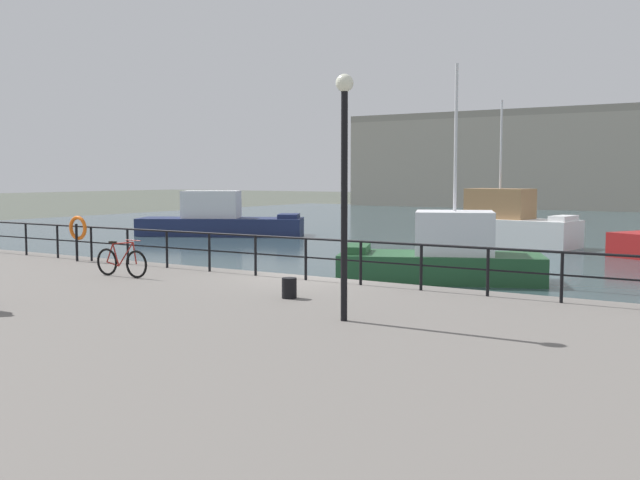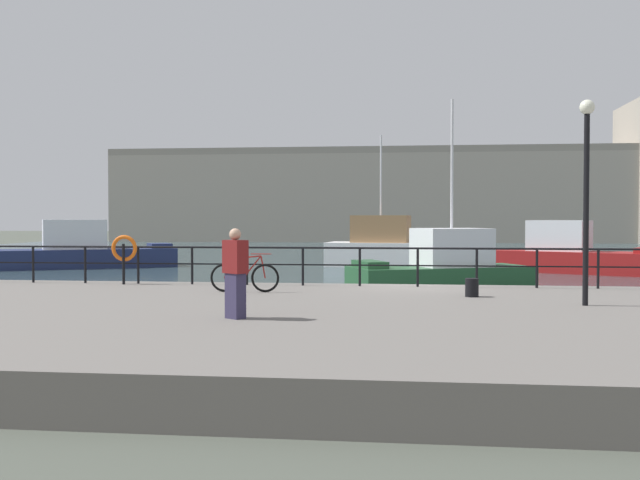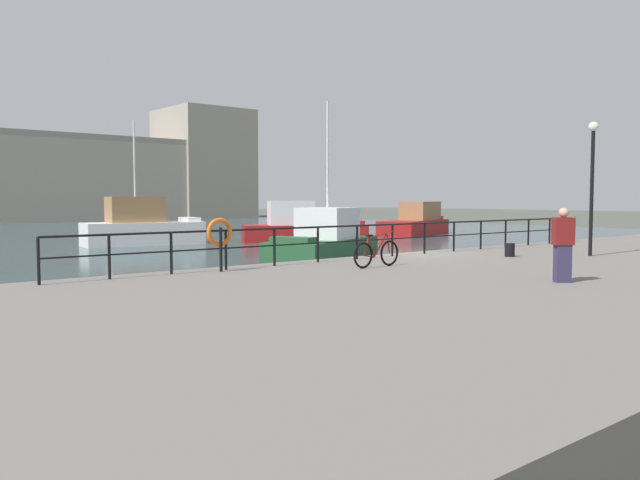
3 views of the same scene
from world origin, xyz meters
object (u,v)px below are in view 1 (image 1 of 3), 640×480
object	(u,v)px
moored_white_yacht	(443,256)
quay_lamp_post	(344,163)
moored_red_daysailer	(219,220)
moored_cabin_cruiser	(506,224)
life_ring_stand	(78,230)
mooring_bollard	(289,288)
parked_bicycle	(121,262)

from	to	relation	value
moored_white_yacht	quay_lamp_post	world-z (taller)	moored_white_yacht
moored_red_daysailer	quay_lamp_post	size ratio (longest dim) A/B	2.10
moored_red_daysailer	moored_white_yacht	distance (m)	20.92
moored_cabin_cruiser	life_ring_stand	distance (m)	20.93
mooring_bollard	moored_white_yacht	bearing A→B (deg)	92.24
moored_red_daysailer	quay_lamp_post	bearing A→B (deg)	-74.03
moored_red_daysailer	quay_lamp_post	distance (m)	29.68
moored_white_yacht	moored_cabin_cruiser	bearing A→B (deg)	-103.04
life_ring_stand	quay_lamp_post	xyz separation A→B (m)	(11.81, -3.85, 1.86)
moored_white_yacht	mooring_bollard	xyz separation A→B (m)	(0.35, -9.02, 0.13)
quay_lamp_post	moored_cabin_cruiser	bearing A→B (deg)	102.09
parked_bicycle	mooring_bollard	world-z (taller)	parked_bicycle
moored_red_daysailer	life_ring_stand	size ratio (longest dim) A/B	6.63
moored_cabin_cruiser	life_ring_stand	xyz separation A→B (m)	(-6.74, -19.80, 0.67)
moored_red_daysailer	mooring_bollard	xyz separation A→B (m)	(18.45, -19.52, 0.10)
moored_white_yacht	life_ring_stand	bearing A→B (deg)	12.63
moored_cabin_cruiser	parked_bicycle	size ratio (longest dim) A/B	3.91
mooring_bollard	life_ring_stand	size ratio (longest dim) A/B	0.31
life_ring_stand	moored_cabin_cruiser	bearing A→B (deg)	71.20
life_ring_stand	quay_lamp_post	bearing A→B (deg)	-18.07
parked_bicycle	mooring_bollard	xyz separation A→B (m)	(5.64, -0.47, -0.17)
quay_lamp_post	mooring_bollard	bearing A→B (deg)	145.97
moored_cabin_cruiser	mooring_bollard	distance (m)	22.29
moored_red_daysailer	moored_white_yacht	bearing A→B (deg)	-58.69
moored_white_yacht	mooring_bollard	size ratio (longest dim) A/B	15.52
parked_bicycle	quay_lamp_post	world-z (taller)	quay_lamp_post
mooring_bollard	life_ring_stand	distance (m)	9.83
mooring_bollard	life_ring_stand	world-z (taller)	life_ring_stand
moored_white_yacht	moored_cabin_cruiser	size ratio (longest dim) A/B	0.99
mooring_bollard	quay_lamp_post	size ratio (longest dim) A/B	0.10
moored_red_daysailer	moored_cabin_cruiser	size ratio (longest dim) A/B	1.34
mooring_bollard	life_ring_stand	xyz separation A→B (m)	(-9.53, 2.31, 0.75)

